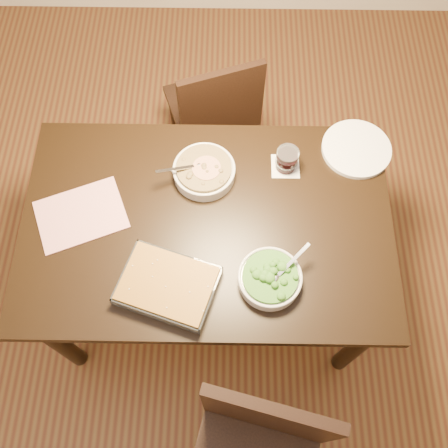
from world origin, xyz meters
name	(u,v)px	position (x,y,z in m)	size (l,w,h in m)	color
ground	(211,286)	(0.00, 0.00, 0.00)	(4.00, 4.00, 0.00)	#472214
room	(192,12)	(0.00, 0.00, 1.71)	(4.04, 4.04, 2.72)	beige
table	(207,233)	(0.00, 0.00, 0.65)	(1.40, 0.90, 0.75)	black
magazine_a	(81,215)	(-0.48, 0.02, 0.75)	(0.32, 0.24, 0.01)	#C4384F
coaster	(285,166)	(0.31, 0.25, 0.75)	(0.11, 0.11, 0.00)	white
stew_bowl	(204,171)	(-0.01, 0.20, 0.78)	(0.26, 0.24, 0.09)	silver
broccoli_bowl	(270,278)	(0.23, -0.23, 0.78)	(0.23, 0.23, 0.09)	silver
baking_dish	(168,286)	(-0.13, -0.26, 0.78)	(0.38, 0.33, 0.06)	silver
wine_tumbler	(287,159)	(0.31, 0.25, 0.80)	(0.09, 0.09, 0.10)	black
dinner_plate	(356,149)	(0.59, 0.33, 0.76)	(0.28, 0.28, 0.02)	white
chair_far	(215,111)	(0.01, 0.75, 0.47)	(0.50, 0.50, 0.84)	black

